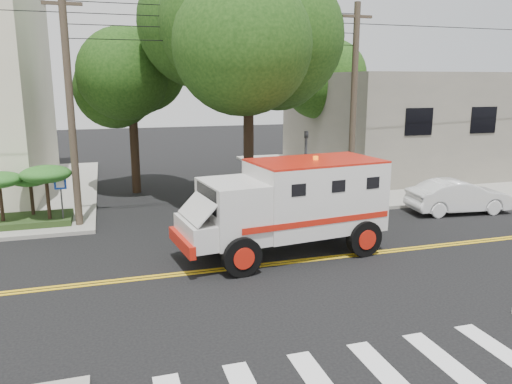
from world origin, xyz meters
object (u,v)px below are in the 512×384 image
object	(u,v)px
armored_truck	(291,202)
pedestrian_b	(328,184)
pedestrian_a	(354,182)
parked_sedan	(458,196)

from	to	relation	value
armored_truck	pedestrian_b	bearing A→B (deg)	48.62
pedestrian_a	parked_sedan	bearing A→B (deg)	116.22
armored_truck	pedestrian_b	size ratio (longest dim) A/B	4.66
armored_truck	pedestrian_a	world-z (taller)	armored_truck
armored_truck	parked_sedan	xyz separation A→B (m)	(8.95, 2.84, -1.05)
pedestrian_b	parked_sedan	bearing A→B (deg)	153.36
pedestrian_b	pedestrian_a	bearing A→B (deg)	-165.12
armored_truck	parked_sedan	size ratio (longest dim) A/B	1.60
armored_truck	pedestrian_a	bearing A→B (deg)	41.06
armored_truck	pedestrian_b	world-z (taller)	armored_truck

